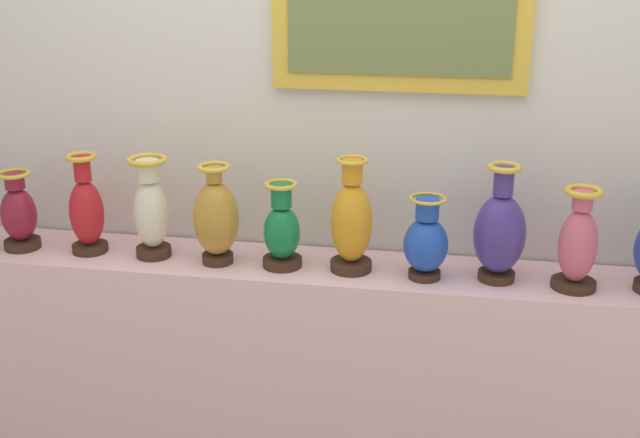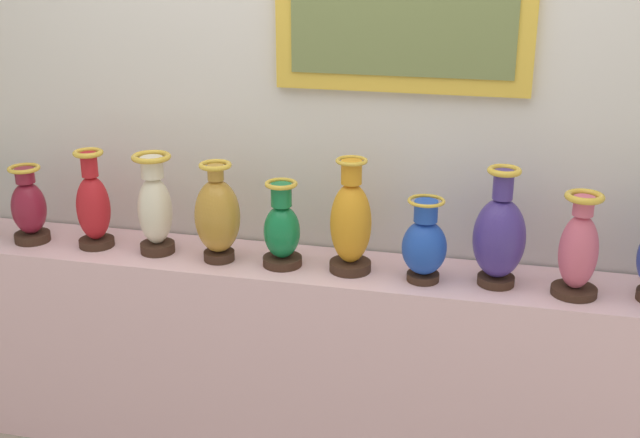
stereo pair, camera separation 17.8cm
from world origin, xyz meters
The scene contains 11 objects.
display_shelf centered at (0.00, 0.00, 0.41)m, with size 3.16×0.36×0.82m, color beige.
back_wall centered at (0.00, 0.24, 1.45)m, with size 4.55×0.14×2.88m.
vase_burgundy centered at (-1.17, -0.03, 0.96)m, with size 0.14×0.14×0.31m.
vase_crimson centered at (-0.89, -0.02, 0.99)m, with size 0.14×0.14×0.39m.
vase_ivory centered at (-0.63, -0.02, 1.00)m, with size 0.15×0.15×0.39m.
vase_ochre centered at (-0.38, -0.04, 1.00)m, with size 0.17×0.17×0.38m.
vase_emerald centered at (-0.13, -0.03, 0.96)m, with size 0.14×0.14×0.32m.
vase_amber centered at (0.12, -0.02, 1.00)m, with size 0.15×0.15×0.42m.
vase_sapphire centered at (0.38, -0.05, 0.96)m, with size 0.16×0.16×0.30m.
vase_indigo centered at (0.64, -0.02, 1.00)m, with size 0.18×0.18×0.42m.
vase_rose centered at (0.90, -0.04, 0.98)m, with size 0.15×0.15×0.36m.
Camera 2 is at (0.65, -2.68, 1.99)m, focal length 45.64 mm.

